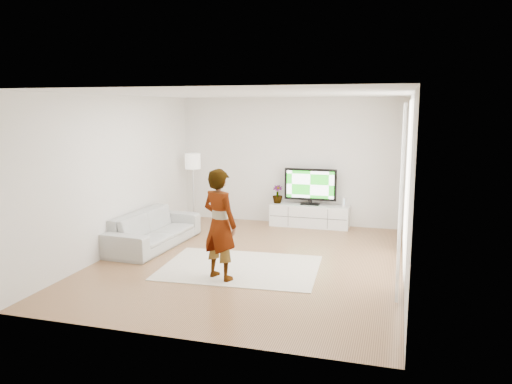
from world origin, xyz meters
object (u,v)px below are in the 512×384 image
(player, at_px, (220,224))
(sofa, at_px, (154,229))
(rug, at_px, (240,268))
(media_console, at_px, (310,216))
(television, at_px, (310,185))
(floor_lamp, at_px, (193,164))

(player, distance_m, sofa, 2.35)
(rug, distance_m, player, 1.04)
(media_console, xyz_separation_m, television, (0.00, 0.03, 0.67))
(floor_lamp, bearing_deg, media_console, 6.49)
(floor_lamp, bearing_deg, player, -61.06)
(television, bearing_deg, sofa, -136.59)
(media_console, distance_m, sofa, 3.47)
(player, bearing_deg, floor_lamp, -37.22)
(television, relative_size, sofa, 0.51)
(player, relative_size, floor_lamp, 1.08)
(media_console, bearing_deg, television, 90.00)
(television, height_order, floor_lamp, floor_lamp)
(media_console, bearing_deg, rug, -100.32)
(media_console, distance_m, floor_lamp, 2.85)
(rug, bearing_deg, sofa, 157.76)
(rug, bearing_deg, player, -102.58)
(floor_lamp, bearing_deg, television, 7.09)
(rug, bearing_deg, floor_lamp, 125.39)
(television, height_order, sofa, television)
(media_console, height_order, floor_lamp, floor_lamp)
(player, bearing_deg, sofa, -13.28)
(player, bearing_deg, media_console, -76.83)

